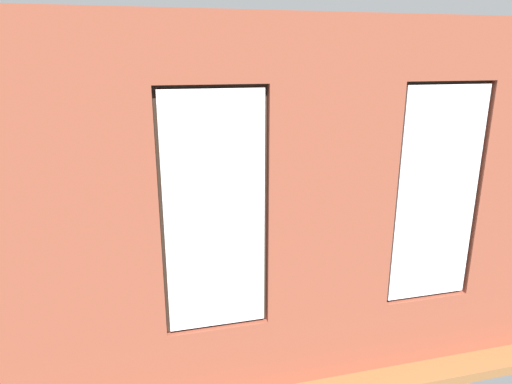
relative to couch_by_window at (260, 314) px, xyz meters
name	(u,v)px	position (x,y,z in m)	size (l,w,h in m)	color
ground_plane	(253,258)	(-0.46, -2.17, -0.38)	(6.45, 6.40, 0.10)	brown
brick_wall_with_windows	(330,216)	(-0.46, 0.65, 1.28)	(5.85, 0.30, 3.27)	brown
white_wall_right	(34,166)	(2.41, -1.97, 1.30)	(0.10, 5.40, 3.27)	white
couch_by_window	(260,314)	(0.00, 0.00, 0.00)	(1.76, 0.87, 0.80)	black
couch_left	(384,222)	(-2.69, -2.17, 0.00)	(0.89, 1.86, 0.80)	black
coffee_table	(236,223)	(-0.30, -2.62, 0.04)	(1.33, 0.85, 0.42)	olive
cup_ceramic	(256,213)	(-0.67, -2.77, 0.14)	(0.08, 0.08, 0.10)	silver
candle_jar	(225,216)	(-0.14, -2.73, 0.15)	(0.08, 0.08, 0.12)	#B7333D
remote_black	(213,225)	(0.10, -2.50, 0.10)	(0.05, 0.17, 0.02)	black
media_console	(72,264)	(2.11, -2.00, -0.10)	(1.00, 0.42, 0.47)	black
tv_flatscreen	(67,224)	(2.11, -2.00, 0.48)	(0.92, 0.20, 0.67)	black
papasan_chair	(187,194)	(0.31, -4.23, 0.10)	(1.05, 1.05, 0.67)	olive
potted_plant_corner_far_left	(498,256)	(-2.84, 0.10, 0.39)	(0.81, 0.80, 1.14)	#9E5638
potted_plant_beside_window_right	(112,331)	(1.49, 0.10, 0.11)	(0.35, 0.35, 0.69)	brown
potted_plant_between_couches	(372,282)	(-1.33, -0.05, 0.18)	(0.55, 0.55, 0.80)	#9E5638
potted_plant_near_tv	(105,248)	(1.58, -1.05, 0.49)	(0.71, 0.70, 1.29)	gray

